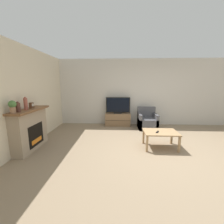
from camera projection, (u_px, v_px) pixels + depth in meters
The scene contains 13 objects.
ground_plane at pixel (159, 151), 3.83m from camera, with size 24.00×24.00×0.00m, color #89755B.
wall_back at pixel (144, 92), 6.20m from camera, with size 12.00×0.06×2.70m.
wall_left at pixel (19, 98), 3.74m from camera, with size 0.06×12.00×2.70m.
fireplace at pixel (30, 129), 3.90m from camera, with size 0.42×1.32×1.07m.
mantel_vase_left at pixel (18, 107), 3.39m from camera, with size 0.11×0.11×0.24m.
mantel_vase_centre_left at pixel (26, 104), 3.68m from camera, with size 0.09×0.09×0.32m.
mantel_clock at pixel (31, 105), 3.92m from camera, with size 0.08×0.11×0.15m.
potted_plant at pixel (12, 106), 3.22m from camera, with size 0.16×0.16×0.28m.
tv_stand at pixel (118, 119), 6.18m from camera, with size 1.02×0.42×0.51m.
tv at pixel (118, 106), 6.07m from camera, with size 0.97×0.18×0.66m.
armchair at pixel (147, 121), 5.81m from camera, with size 0.70×0.76×0.80m.
coffee_table at pixel (160, 134), 4.00m from camera, with size 0.88×0.64×0.45m.
remote at pixel (157, 132), 3.92m from camera, with size 0.11×0.15×0.02m.
Camera 1 is at (-1.04, -3.63, 1.70)m, focal length 24.00 mm.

